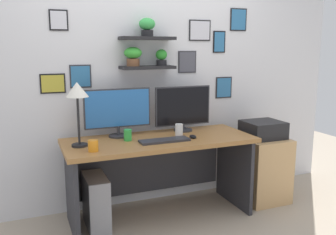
{
  "coord_description": "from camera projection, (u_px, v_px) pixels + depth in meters",
  "views": [
    {
      "loc": [
        -1.13,
        -2.99,
        1.55
      ],
      "look_at": [
        0.1,
        0.05,
        0.93
      ],
      "focal_mm": 39.16,
      "sensor_mm": 36.0,
      "label": 1
    }
  ],
  "objects": [
    {
      "name": "water_cup",
      "position": [
        179.0,
        130.0,
        3.39
      ],
      "size": [
        0.07,
        0.07,
        0.11
      ],
      "primitive_type": "cylinder",
      "color": "white",
      "rests_on": "desk"
    },
    {
      "name": "monitor_left",
      "position": [
        118.0,
        111.0,
        3.32
      ],
      "size": [
        0.61,
        0.18,
        0.44
      ],
      "color": "#2D2D33",
      "rests_on": "desk"
    },
    {
      "name": "back_wall_assembly",
      "position": [
        144.0,
        68.0,
        3.57
      ],
      "size": [
        4.4,
        0.24,
        2.7
      ],
      "color": "silver",
      "rests_on": "ground"
    },
    {
      "name": "computer_mouse",
      "position": [
        193.0,
        137.0,
        3.3
      ],
      "size": [
        0.06,
        0.09,
        0.03
      ],
      "primitive_type": "ellipsoid",
      "color": "black",
      "rests_on": "desk"
    },
    {
      "name": "keyboard",
      "position": [
        164.0,
        140.0,
        3.18
      ],
      "size": [
        0.44,
        0.14,
        0.02
      ],
      "primitive_type": "cube",
      "color": "#2D2D33",
      "rests_on": "desk"
    },
    {
      "name": "monitor_right",
      "position": [
        183.0,
        108.0,
        3.56
      ],
      "size": [
        0.57,
        0.18,
        0.44
      ],
      "color": "#2D2D33",
      "rests_on": "desk"
    },
    {
      "name": "drawer_cabinet",
      "position": [
        261.0,
        168.0,
        3.78
      ],
      "size": [
        0.44,
        0.5,
        0.65
      ],
      "primitive_type": "cube",
      "color": "tan",
      "rests_on": "ground"
    },
    {
      "name": "ground_plane",
      "position": [
        160.0,
        216.0,
        3.43
      ],
      "size": [
        8.0,
        8.0,
        0.0
      ],
      "primitive_type": "plane",
      "color": "tan"
    },
    {
      "name": "desk",
      "position": [
        158.0,
        159.0,
        3.38
      ],
      "size": [
        1.7,
        0.68,
        0.75
      ],
      "color": "#9E6B38",
      "rests_on": "ground"
    },
    {
      "name": "pen_cup",
      "position": [
        128.0,
        135.0,
        3.21
      ],
      "size": [
        0.07,
        0.07,
        0.1
      ],
      "primitive_type": "cylinder",
      "color": "green",
      "rests_on": "desk"
    },
    {
      "name": "computer_tower_left",
      "position": [
        96.0,
        202.0,
        3.19
      ],
      "size": [
        0.18,
        0.4,
        0.46
      ],
      "primitive_type": "cube",
      "color": "#99999E",
      "rests_on": "ground"
    },
    {
      "name": "coffee_mug",
      "position": [
        93.0,
        146.0,
        2.88
      ],
      "size": [
        0.08,
        0.08,
        0.09
      ],
      "primitive_type": "cylinder",
      "color": "orange",
      "rests_on": "desk"
    },
    {
      "name": "desk_lamp",
      "position": [
        77.0,
        95.0,
        2.95
      ],
      "size": [
        0.18,
        0.18,
        0.53
      ],
      "color": "black",
      "rests_on": "desk"
    },
    {
      "name": "printer",
      "position": [
        263.0,
        130.0,
        3.7
      ],
      "size": [
        0.38,
        0.34,
        0.17
      ],
      "primitive_type": "cube",
      "color": "black",
      "rests_on": "drawer_cabinet"
    }
  ]
}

